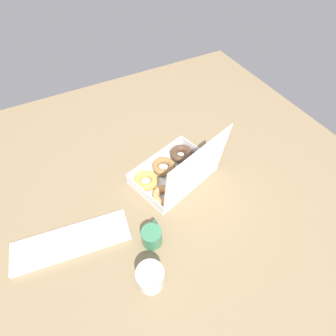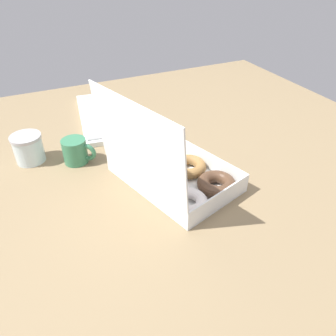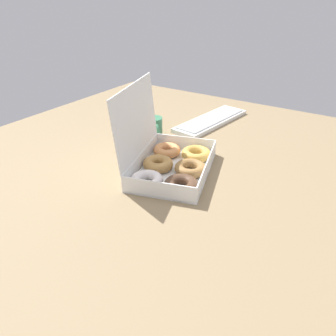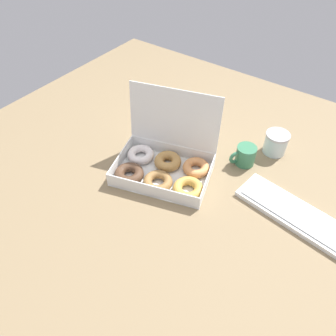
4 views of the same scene
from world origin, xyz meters
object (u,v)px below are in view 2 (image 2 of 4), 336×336
(donut_box, at_px, (172,172))
(glass_jar, at_px, (28,148))
(keyboard, at_px, (97,116))
(coffee_mug, at_px, (76,151))

(donut_box, distance_m, glass_jar, 0.47)
(keyboard, bearing_deg, coffee_mug, 153.48)
(glass_jar, bearing_deg, donut_box, -129.00)
(keyboard, height_order, glass_jar, glass_jar)
(keyboard, height_order, coffee_mug, coffee_mug)
(donut_box, height_order, keyboard, donut_box)
(donut_box, xyz_separation_m, keyboard, (0.50, 0.09, -0.03))
(coffee_mug, bearing_deg, donut_box, -134.43)
(donut_box, xyz_separation_m, coffee_mug, (0.23, 0.23, 0.01))
(donut_box, bearing_deg, keyboard, 10.44)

